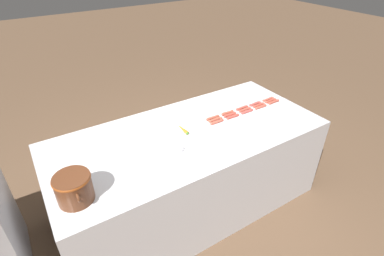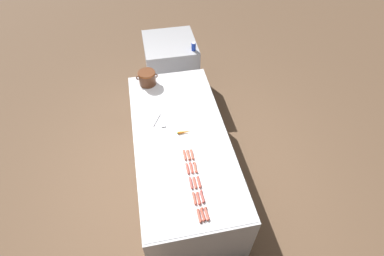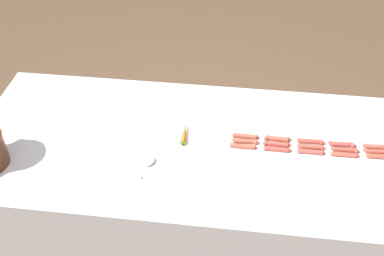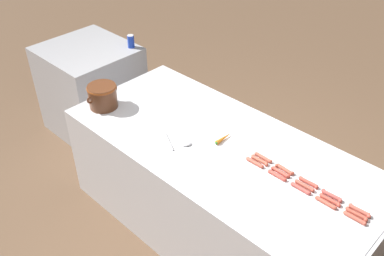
{
  "view_description": "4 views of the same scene",
  "coord_description": "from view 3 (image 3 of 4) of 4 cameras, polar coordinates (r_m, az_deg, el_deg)",
  "views": [
    {
      "loc": [
        -1.82,
        1.11,
        2.27
      ],
      "look_at": [
        0.02,
        -0.05,
        0.88
      ],
      "focal_mm": 27.68,
      "sensor_mm": 36.0,
      "label": 1
    },
    {
      "loc": [
        -0.31,
        -2.21,
        3.43
      ],
      "look_at": [
        0.14,
        0.01,
        0.94
      ],
      "focal_mm": 27.52,
      "sensor_mm": 36.0,
      "label": 2
    },
    {
      "loc": [
        -1.79,
        -0.24,
        2.56
      ],
      "look_at": [
        0.11,
        -0.01,
        0.87
      ],
      "focal_mm": 42.4,
      "sensor_mm": 36.0,
      "label": 3
    },
    {
      "loc": [
        -1.88,
        -1.51,
        2.75
      ],
      "look_at": [
        -0.09,
        0.21,
        0.94
      ],
      "focal_mm": 39.91,
      "sensor_mm": 36.0,
      "label": 4
    }
  ],
  "objects": [
    {
      "name": "ground_plane",
      "position": [
        3.13,
        -0.42,
        -13.32
      ],
      "size": [
        20.0,
        20.0,
        0.0
      ],
      "primitive_type": "plane",
      "color": "brown"
    },
    {
      "name": "griddle_counter",
      "position": [
        2.79,
        -0.46,
        -8.25
      ],
      "size": [
        1.08,
        2.4,
        0.86
      ],
      "color": "#BCBCC1",
      "rests_on": "ground_plane"
    },
    {
      "name": "hot_dog_0",
      "position": [
        2.58,
        22.57,
        -3.39
      ],
      "size": [
        0.03,
        0.15,
        0.03
      ],
      "color": "#B24D3C",
      "rests_on": "griddle_counter"
    },
    {
      "name": "hot_dog_1",
      "position": [
        2.52,
        18.61,
        -3.19
      ],
      "size": [
        0.03,
        0.15,
        0.03
      ],
      "color": "#B74D3B",
      "rests_on": "griddle_counter"
    },
    {
      "name": "hot_dog_2",
      "position": [
        2.49,
        14.67,
        -2.91
      ],
      "size": [
        0.03,
        0.15,
        0.03
      ],
      "color": "#B74840",
      "rests_on": "griddle_counter"
    },
    {
      "name": "hot_dog_3",
      "position": [
        2.46,
        10.62,
        -2.63
      ],
      "size": [
        0.03,
        0.15,
        0.03
      ],
      "color": "#BA4438",
      "rests_on": "griddle_counter"
    },
    {
      "name": "hot_dog_4",
      "position": [
        2.45,
        6.39,
        -2.28
      ],
      "size": [
        0.03,
        0.15,
        0.03
      ],
      "color": "#B94F3D",
      "rests_on": "griddle_counter"
    },
    {
      "name": "hot_dog_5",
      "position": [
        2.6,
        22.29,
        -2.78
      ],
      "size": [
        0.03,
        0.15,
        0.03
      ],
      "color": "#B14838",
      "rests_on": "griddle_counter"
    },
    {
      "name": "hot_dog_6",
      "position": [
        2.55,
        18.66,
        -2.61
      ],
      "size": [
        0.03,
        0.15,
        0.03
      ],
      "color": "#B84738",
      "rests_on": "griddle_counter"
    },
    {
      "name": "hot_dog_7",
      "position": [
        2.52,
        14.69,
        -2.3
      ],
      "size": [
        0.03,
        0.15,
        0.03
      ],
      "color": "#AE4C3C",
      "rests_on": "griddle_counter"
    },
    {
      "name": "hot_dog_8",
      "position": [
        2.49,
        10.55,
        -1.98
      ],
      "size": [
        0.03,
        0.15,
        0.03
      ],
      "color": "#B94739",
      "rests_on": "griddle_counter"
    },
    {
      "name": "hot_dog_9",
      "position": [
        2.48,
        6.65,
        -1.64
      ],
      "size": [
        0.03,
        0.15,
        0.03
      ],
      "color": "#B2523E",
      "rests_on": "griddle_counter"
    },
    {
      "name": "hot_dog_10",
      "position": [
        2.63,
        22.15,
        -2.21
      ],
      "size": [
        0.03,
        0.15,
        0.03
      ],
      "color": "#B95041",
      "rests_on": "griddle_counter"
    },
    {
      "name": "hot_dog_11",
      "position": [
        2.58,
        18.31,
        -1.96
      ],
      "size": [
        0.03,
        0.15,
        0.03
      ],
      "color": "#AE4841",
      "rests_on": "griddle_counter"
    },
    {
      "name": "hot_dog_12",
      "position": [
        2.55,
        14.67,
        -1.64
      ],
      "size": [
        0.03,
        0.15,
        0.03
      ],
      "color": "#B64538",
      "rests_on": "griddle_counter"
    },
    {
      "name": "hot_dog_13",
      "position": [
        2.52,
        10.62,
        -1.33
      ],
      "size": [
        0.03,
        0.15,
        0.03
      ],
      "color": "#B04E3B",
      "rests_on": "griddle_counter"
    },
    {
      "name": "hot_dog_14",
      "position": [
        2.51,
        6.7,
        -1.02
      ],
      "size": [
        0.03,
        0.15,
        0.03
      ],
      "color": "#AC4E3C",
      "rests_on": "griddle_counter"
    },
    {
      "name": "serving_spoon",
      "position": [
        2.36,
        -6.39,
        -4.53
      ],
      "size": [
        0.16,
        0.25,
        0.02
      ],
      "color": "#B7B7BC",
      "rests_on": "griddle_counter"
    },
    {
      "name": "carrot",
      "position": [
        2.51,
        -1.01,
        -0.68
      ],
      "size": [
        0.18,
        0.03,
        0.03
      ],
      "color": "orange",
      "rests_on": "griddle_counter"
    }
  ]
}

